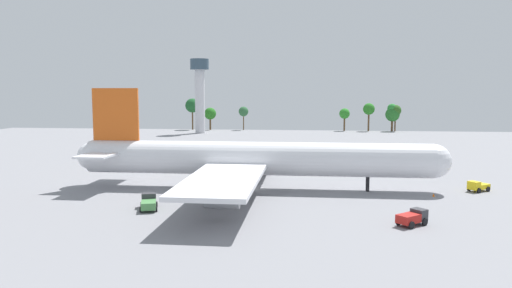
# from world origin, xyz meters

# --- Properties ---
(ground_plane) EXTENTS (290.68, 290.68, 0.00)m
(ground_plane) POSITION_xyz_m (0.00, 0.00, 0.00)
(ground_plane) COLOR gray
(cargo_airplane) EXTENTS (72.67, 65.36, 19.59)m
(cargo_airplane) POSITION_xyz_m (-0.40, 0.00, 5.88)
(cargo_airplane) COLOR silver
(cargo_airplane) RESTS_ON ground_plane
(pushback_tractor) EXTENTS (4.65, 4.09, 2.04)m
(pushback_tractor) POSITION_xyz_m (42.19, 2.11, 1.03)
(pushback_tractor) COLOR yellow
(pushback_tractor) RESTS_ON ground_plane
(baggage_tug) EXTENTS (4.93, 4.67, 2.16)m
(baggage_tug) POSITION_xyz_m (24.86, -23.05, 1.14)
(baggage_tug) COLOR #333338
(baggage_tug) RESTS_ON ground_plane
(maintenance_van) EXTENTS (3.86, 5.80, 2.35)m
(maintenance_van) POSITION_xyz_m (-15.47, -17.96, 1.15)
(maintenance_van) COLOR #333338
(maintenance_van) RESTS_ON ground_plane
(safety_cone_nose) EXTENTS (0.45, 0.45, 0.64)m
(safety_cone_nose) POSITION_xyz_m (32.70, -3.44, 0.32)
(safety_cone_nose) COLOR orange
(safety_cone_nose) RESTS_ON ground_plane
(control_tower) EXTENTS (8.44, 8.44, 33.71)m
(control_tower) POSITION_xyz_m (-39.30, 123.79, 20.76)
(control_tower) COLOR silver
(control_tower) RESTS_ON ground_plane
(tree_line_backdrop) EXTENTS (105.47, 7.04, 15.60)m
(tree_line_backdrop) POSITION_xyz_m (7.55, 143.58, 9.64)
(tree_line_backdrop) COLOR #51381E
(tree_line_backdrop) RESTS_ON ground_plane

